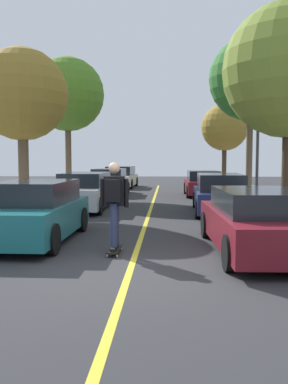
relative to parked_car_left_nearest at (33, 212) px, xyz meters
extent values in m
plane|color=#2D2D30|center=(2.51, -2.54, -0.69)|extent=(80.00, 80.00, 0.00)
cube|color=gold|center=(2.51, 1.46, -0.68)|extent=(0.12, 39.20, 0.01)
cube|color=#196066|center=(0.00, -0.05, -0.15)|extent=(1.85, 4.22, 0.71)
cube|color=black|center=(0.00, 0.14, 0.46)|extent=(1.62, 2.53, 0.51)
cylinder|color=black|center=(0.84, -1.46, -0.37)|extent=(0.22, 0.64, 0.64)
cylinder|color=black|center=(0.86, 1.35, -0.37)|extent=(0.22, 0.64, 0.64)
cylinder|color=black|center=(-0.84, 1.36, -0.37)|extent=(0.22, 0.64, 0.64)
cube|color=#B7B7BC|center=(0.00, 6.14, -0.15)|extent=(1.76, 4.56, 0.72)
cube|color=black|center=(0.00, 6.31, 0.47)|extent=(1.55, 2.83, 0.51)
cylinder|color=black|center=(0.80, 4.56, -0.37)|extent=(0.22, 0.64, 0.64)
cylinder|color=black|center=(-0.82, 4.57, -0.37)|extent=(0.22, 0.64, 0.64)
cylinder|color=black|center=(0.82, 7.71, -0.37)|extent=(0.22, 0.64, 0.64)
cylinder|color=black|center=(-0.80, 7.72, -0.37)|extent=(0.22, 0.64, 0.64)
cube|color=white|center=(0.00, 12.97, -0.13)|extent=(1.84, 4.08, 0.76)
cube|color=black|center=(0.00, 12.95, 0.49)|extent=(1.60, 2.49, 0.48)
cylinder|color=black|center=(0.82, 11.63, -0.37)|extent=(0.23, 0.64, 0.64)
cylinder|color=black|center=(-0.85, 11.65, -0.37)|extent=(0.23, 0.64, 0.64)
cylinder|color=black|center=(0.85, 14.29, -0.37)|extent=(0.23, 0.64, 0.64)
cylinder|color=black|center=(-0.82, 14.31, -0.37)|extent=(0.23, 0.64, 0.64)
cube|color=#BCAD89|center=(0.00, 18.78, -0.16)|extent=(1.99, 4.57, 0.69)
cube|color=black|center=(0.00, 18.70, 0.47)|extent=(1.72, 3.07, 0.57)
cylinder|color=black|center=(0.80, 17.20, -0.37)|extent=(0.24, 0.65, 0.64)
cylinder|color=black|center=(-0.91, 17.26, -0.37)|extent=(0.24, 0.65, 0.64)
cylinder|color=black|center=(0.91, 20.30, -0.37)|extent=(0.24, 0.65, 0.64)
cylinder|color=black|center=(-0.80, 20.36, -0.37)|extent=(0.24, 0.65, 0.64)
cube|color=maroon|center=(5.02, -0.90, -0.18)|extent=(1.98, 4.60, 0.66)
cube|color=black|center=(5.02, -1.03, 0.39)|extent=(1.69, 2.73, 0.46)
cylinder|color=black|center=(4.12, 0.63, -0.37)|extent=(0.24, 0.65, 0.64)
cylinder|color=black|center=(5.80, 0.70, -0.37)|extent=(0.24, 0.65, 0.64)
cylinder|color=black|center=(4.23, -2.50, -0.37)|extent=(0.24, 0.65, 0.64)
cube|color=navy|center=(5.02, 5.39, -0.18)|extent=(1.89, 4.57, 0.66)
cube|color=black|center=(5.02, 5.35, 0.43)|extent=(1.62, 2.93, 0.57)
cylinder|color=black|center=(4.28, 6.98, -0.37)|extent=(0.24, 0.65, 0.64)
cylinder|color=black|center=(5.88, 6.92, -0.37)|extent=(0.24, 0.65, 0.64)
cylinder|color=black|center=(4.16, 3.87, -0.37)|extent=(0.24, 0.65, 0.64)
cylinder|color=black|center=(5.76, 3.81, -0.37)|extent=(0.24, 0.65, 0.64)
cube|color=maroon|center=(5.02, 12.45, -0.19)|extent=(1.79, 4.04, 0.64)
cube|color=black|center=(5.02, 12.38, 0.39)|extent=(1.57, 2.50, 0.51)
cylinder|color=black|center=(4.19, 13.76, -0.37)|extent=(0.22, 0.64, 0.64)
cylinder|color=black|center=(5.83, 13.77, -0.37)|extent=(0.22, 0.64, 0.64)
cylinder|color=black|center=(4.21, 11.12, -0.37)|extent=(0.22, 0.64, 0.64)
cylinder|color=black|center=(5.85, 11.13, -0.37)|extent=(0.22, 0.64, 0.64)
cylinder|color=brown|center=(-1.92, 4.90, 1.03)|extent=(0.37, 0.37, 3.16)
sphere|color=olive|center=(-1.92, 4.90, 3.49)|extent=(3.21, 3.21, 3.21)
cylinder|color=brown|center=(-1.92, 11.65, 1.41)|extent=(0.30, 0.30, 3.92)
sphere|color=#4C7A23|center=(-1.92, 11.65, 4.53)|extent=(3.72, 3.72, 3.72)
cylinder|color=#3D2D1E|center=(6.94, 3.84, 1.17)|extent=(0.35, 0.35, 3.43)
cylinder|color=brown|center=(6.94, 10.08, 1.55)|extent=(0.29, 0.29, 4.20)
sphere|color=#2D6B28|center=(6.94, 10.08, 4.91)|extent=(3.82, 3.82, 3.82)
cylinder|color=#3D2D1E|center=(6.94, 18.63, 0.96)|extent=(0.31, 0.31, 3.02)
sphere|color=olive|center=(6.94, 18.63, 3.36)|extent=(3.10, 3.10, 3.10)
cylinder|color=#38383D|center=(6.77, 7.52, 2.39)|extent=(0.12, 0.12, 5.88)
cube|color=#EAE5C6|center=(6.77, 7.52, 5.45)|extent=(0.36, 0.24, 0.20)
cube|color=black|center=(2.08, -1.24, -0.59)|extent=(0.23, 0.84, 0.02)
cylinder|color=beige|center=(1.99, -0.90, -0.66)|extent=(0.03, 0.06, 0.06)
cylinder|color=beige|center=(2.18, -0.90, -0.66)|extent=(0.03, 0.06, 0.06)
cylinder|color=beige|center=(1.98, -1.58, -0.66)|extent=(0.03, 0.06, 0.06)
cylinder|color=beige|center=(2.17, -1.58, -0.66)|extent=(0.03, 0.06, 0.06)
cube|color=#99999E|center=(2.08, -0.90, -0.62)|extent=(0.10, 0.04, 0.02)
cube|color=#99999E|center=(2.08, -1.58, -0.62)|extent=(0.10, 0.04, 0.02)
cube|color=black|center=(2.08, -1.02, -0.55)|extent=(0.10, 0.26, 0.06)
cube|color=black|center=(2.08, -1.46, -0.55)|extent=(0.10, 0.26, 0.06)
cylinder|color=#283351|center=(2.08, -1.12, -0.08)|extent=(0.15, 0.15, 0.88)
cylinder|color=#283351|center=(2.08, -1.36, -0.08)|extent=(0.15, 0.15, 0.88)
cube|color=black|center=(2.08, -1.24, 0.59)|extent=(0.40, 0.22, 0.60)
sphere|color=tan|center=(2.08, -1.24, 1.06)|extent=(0.23, 0.23, 0.23)
cylinder|color=black|center=(1.83, -1.24, 0.55)|extent=(0.09, 0.09, 0.58)
cylinder|color=black|center=(2.32, -1.25, 0.55)|extent=(0.09, 0.09, 0.58)
cube|color=black|center=(2.08, -1.44, 0.61)|extent=(0.30, 0.18, 0.44)
camera|label=1|loc=(3.15, -9.61, 1.23)|focal=39.12mm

